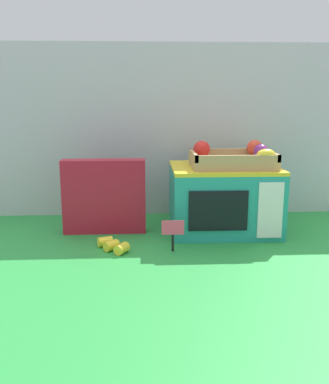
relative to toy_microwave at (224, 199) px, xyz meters
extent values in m
plane|color=green|center=(-0.20, -0.03, -0.12)|extent=(1.70, 1.70, 0.00)
cube|color=#B7BABF|center=(-0.20, 0.24, 0.22)|extent=(1.61, 0.03, 0.68)
cube|color=teal|center=(0.00, 0.00, -0.01)|extent=(0.37, 0.29, 0.22)
cube|color=yellow|center=(0.00, 0.00, 0.11)|extent=(0.37, 0.29, 0.01)
cube|color=black|center=(-0.04, -0.15, -0.01)|extent=(0.19, 0.01, 0.13)
cube|color=white|center=(0.13, -0.15, -0.01)|extent=(0.08, 0.01, 0.19)
cube|color=tan|center=(0.02, -0.02, 0.13)|extent=(0.28, 0.19, 0.03)
cube|color=tan|center=(0.02, -0.11, 0.16)|extent=(0.28, 0.01, 0.02)
cube|color=tan|center=(0.02, 0.07, 0.16)|extent=(0.28, 0.01, 0.02)
cube|color=tan|center=(-0.11, -0.02, 0.16)|extent=(0.01, 0.19, 0.02)
cube|color=tan|center=(0.16, -0.02, 0.16)|extent=(0.01, 0.19, 0.02)
ellipsoid|color=yellow|center=(0.12, -0.09, 0.17)|extent=(0.08, 0.06, 0.04)
sphere|color=#E04228|center=(0.12, 0.05, 0.18)|extent=(0.06, 0.06, 0.06)
sphere|color=#72287F|center=(0.12, -0.03, 0.17)|extent=(0.05, 0.05, 0.05)
sphere|color=red|center=(-0.08, 0.01, 0.18)|extent=(0.06, 0.06, 0.06)
cube|color=#B2192D|center=(-0.43, 0.00, 0.01)|extent=(0.29, 0.06, 0.26)
cube|color=silver|center=(-0.43, -0.03, 0.03)|extent=(0.19, 0.00, 0.16)
cube|color=white|center=(-0.43, -0.03, -0.08)|extent=(0.22, 0.00, 0.04)
cylinder|color=black|center=(-0.19, -0.21, -0.09)|extent=(0.01, 0.01, 0.06)
cube|color=#F44C6B|center=(-0.19, -0.21, -0.04)|extent=(0.07, 0.00, 0.05)
cylinder|color=yellow|center=(-0.41, -0.16, -0.10)|extent=(0.05, 0.05, 0.03)
cylinder|color=yellow|center=(-0.39, -0.19, -0.10)|extent=(0.05, 0.05, 0.03)
cylinder|color=yellow|center=(-0.36, -0.22, -0.10)|extent=(0.05, 0.06, 0.03)
camera|label=1|loc=(-0.29, -1.49, 0.36)|focal=40.47mm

